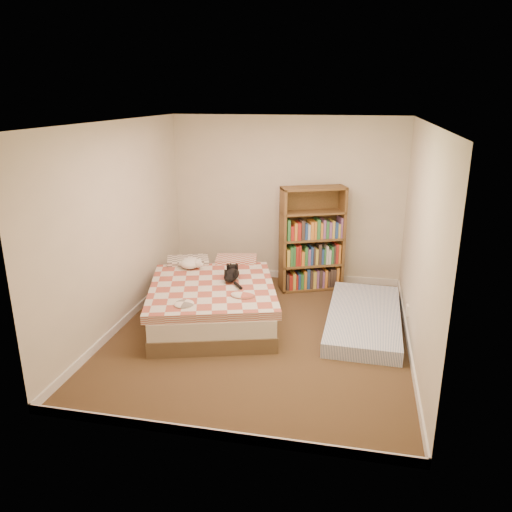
% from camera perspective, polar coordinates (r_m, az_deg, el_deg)
% --- Properties ---
extents(room, '(3.51, 4.01, 2.51)m').
position_cam_1_polar(room, '(5.71, 0.52, 1.88)').
color(room, '#4C3920').
rests_on(room, ground).
extents(bed, '(2.00, 2.42, 0.56)m').
position_cam_1_polar(bed, '(6.54, -4.89, -4.79)').
color(bed, brown).
rests_on(bed, room).
extents(bookshelf, '(1.04, 0.65, 1.54)m').
position_cam_1_polar(bookshelf, '(7.41, 6.39, 0.46)').
color(bookshelf, brown).
rests_on(bookshelf, room).
extents(floor_mattress, '(0.93, 1.98, 0.18)m').
position_cam_1_polar(floor_mattress, '(6.49, 12.22, -6.96)').
color(floor_mattress, '#6B83B2').
rests_on(floor_mattress, room).
extents(black_cat, '(0.26, 0.67, 0.15)m').
position_cam_1_polar(black_cat, '(6.45, -2.71, -2.07)').
color(black_cat, black).
rests_on(black_cat, bed).
extents(white_dog, '(0.39, 0.40, 0.15)m').
position_cam_1_polar(white_dog, '(6.89, -7.48, -0.83)').
color(white_dog, white).
rests_on(white_dog, bed).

